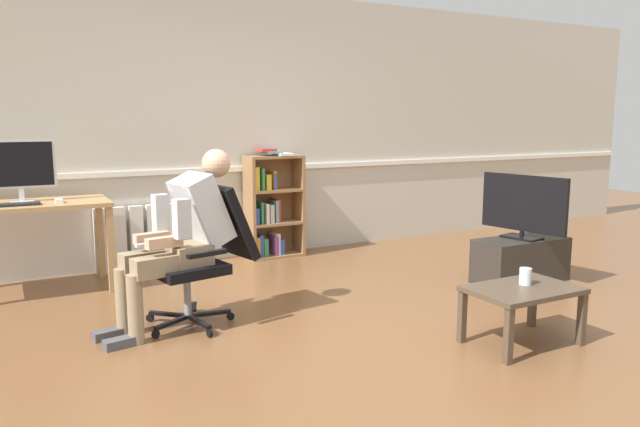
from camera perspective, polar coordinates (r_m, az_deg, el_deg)
name	(u,v)px	position (r m, az deg, el deg)	size (l,w,h in m)	color
ground_plane	(361,337)	(4.07, 3.88, -11.64)	(18.00, 18.00, 0.00)	brown
back_wall	(223,127)	(6.21, -9.20, 8.13)	(12.00, 0.13, 2.70)	beige
computer_desk	(19,216)	(5.43, -26.73, -0.19)	(1.39, 0.64, 0.76)	tan
imac_monitor	(19,166)	(5.46, -26.70, 4.03)	(0.55, 0.14, 0.51)	silver
keyboard	(14,205)	(5.27, -27.14, 0.75)	(0.38, 0.12, 0.02)	black
computer_mouse	(59,201)	(5.31, -23.58, 1.11)	(0.06, 0.10, 0.03)	white
bookshelf	(271,208)	(6.23, -4.69, 0.54)	(0.59, 0.29, 1.13)	olive
radiator	(145,237)	(5.99, -16.29, -2.17)	(0.92, 0.08, 0.62)	white
office_chair	(206,249)	(4.30, -10.82, -3.35)	(0.80, 0.63, 0.97)	black
person_seated	(181,234)	(4.19, -13.08, -1.95)	(1.00, 0.49, 1.22)	#937F60
tv_stand	(520,260)	(5.61, 18.53, -4.21)	(0.85, 0.38, 0.39)	#2D2823
tv_screen	(523,205)	(5.52, 18.79, 0.73)	(0.26, 0.81, 0.56)	black
coffee_table	(523,295)	(4.06, 18.73, -7.40)	(0.69, 0.46, 0.38)	#4C3D2D
drinking_glass	(525,276)	(4.10, 18.96, -5.67)	(0.08, 0.08, 0.11)	silver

